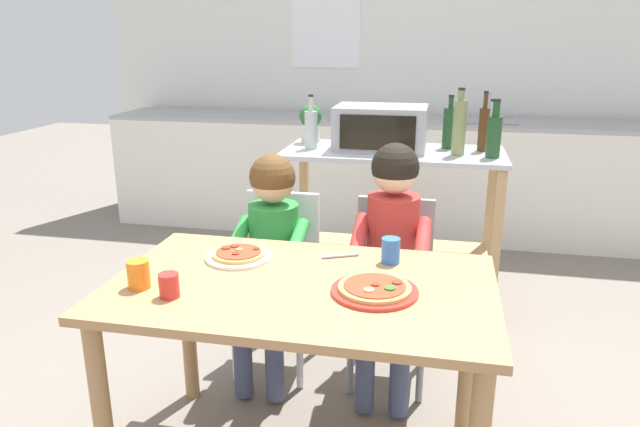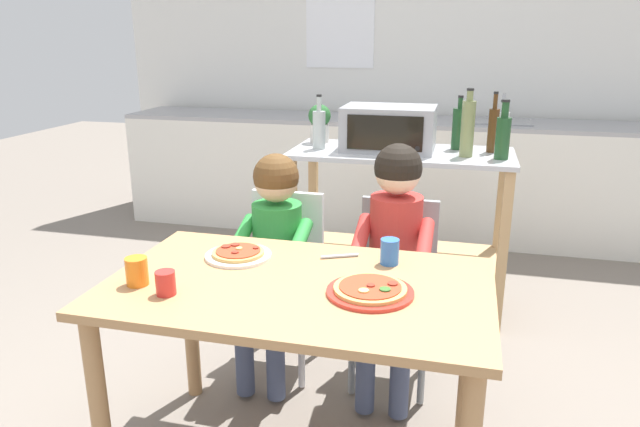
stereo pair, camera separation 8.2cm
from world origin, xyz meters
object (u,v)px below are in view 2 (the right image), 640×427
at_px(kitchen_island_cart, 399,205).
at_px(toaster_oven, 389,128).
at_px(bottle_slim_sauce, 493,129).
at_px(bottle_dark_olive_oil, 503,136).
at_px(bottle_tall_green_wine, 468,127).
at_px(child_in_green_shirt, 273,238).
at_px(dining_chair_right, 395,278).
at_px(bottle_squat_spirits, 319,129).
at_px(drinking_cup_orange, 137,271).
at_px(potted_herb_plant, 320,122).
at_px(dining_table, 298,312).
at_px(child_in_red_shirt, 394,241).
at_px(dining_chair_left, 282,268).
at_px(bottle_clear_vinegar, 459,128).
at_px(serving_spoon, 340,256).
at_px(bottle_brown_beer, 502,129).
at_px(pizza_plate_red_rimmed, 370,290).
at_px(pizza_plate_white, 238,254).
at_px(drinking_cup_blue, 390,252).
at_px(drinking_cup_red, 166,283).

relative_size(kitchen_island_cart, toaster_oven, 2.43).
bearing_deg(bottle_slim_sauce, bottle_dark_olive_oil, -76.10).
xyz_separation_m(bottle_tall_green_wine, child_in_green_shirt, (-0.79, -0.79, -0.40)).
xyz_separation_m(bottle_tall_green_wine, dining_chair_right, (-0.26, -0.67, -0.58)).
relative_size(bottle_squat_spirits, drinking_cup_orange, 3.17).
bearing_deg(potted_herb_plant, bottle_slim_sauce, -3.42).
xyz_separation_m(dining_table, child_in_red_shirt, (0.25, 0.58, 0.08)).
bearing_deg(dining_table, dining_chair_left, 112.04).
bearing_deg(potted_herb_plant, bottle_clear_vinegar, -0.98).
distance_m(dining_table, serving_spoon, 0.29).
height_order(bottle_dark_olive_oil, bottle_tall_green_wine, bottle_tall_green_wine).
relative_size(bottle_squat_spirits, child_in_red_shirt, 0.27).
xyz_separation_m(bottle_brown_beer, serving_spoon, (-0.61, -1.38, -0.28)).
bearing_deg(pizza_plate_red_rimmed, bottle_clear_vinegar, 82.18).
bearing_deg(drinking_cup_orange, bottle_slim_sauce, 55.20).
bearing_deg(bottle_brown_beer, bottle_dark_olive_oil, -91.64).
height_order(potted_herb_plant, drinking_cup_orange, potted_herb_plant).
relative_size(toaster_oven, drinking_cup_orange, 5.25).
xyz_separation_m(bottle_brown_beer, dining_table, (-0.69, -1.64, -0.40)).
height_order(child_in_red_shirt, pizza_plate_white, child_in_red_shirt).
xyz_separation_m(child_in_green_shirt, pizza_plate_white, (-0.00, -0.40, 0.08)).
bearing_deg(drinking_cup_orange, child_in_red_shirt, 43.63).
bearing_deg(bottle_squat_spirits, dining_chair_right, -52.69).
height_order(toaster_oven, pizza_plate_white, toaster_oven).
xyz_separation_m(bottle_tall_green_wine, serving_spoon, (-0.43, -1.10, -0.33)).
xyz_separation_m(bottle_tall_green_wine, dining_chair_left, (-0.79, -0.67, -0.58)).
height_order(bottle_brown_beer, drinking_cup_orange, bottle_brown_beer).
height_order(kitchen_island_cart, bottle_tall_green_wine, bottle_tall_green_wine).
xyz_separation_m(bottle_slim_sauce, dining_chair_right, (-0.40, -0.82, -0.56)).
relative_size(child_in_green_shirt, drinking_cup_orange, 10.81).
relative_size(bottle_tall_green_wine, drinking_cup_blue, 3.75).
distance_m(dining_chair_left, child_in_red_shirt, 0.58).
relative_size(bottle_slim_sauce, drinking_cup_orange, 3.43).
xyz_separation_m(pizza_plate_white, drinking_cup_red, (-0.10, -0.36, 0.03)).
bearing_deg(child_in_red_shirt, bottle_clear_vinegar, 77.46).
relative_size(dining_table, pizza_plate_red_rimmed, 4.56).
xyz_separation_m(drinking_cup_blue, serving_spoon, (-0.19, 0.01, -0.04)).
bearing_deg(pizza_plate_white, bottle_dark_olive_oil, 50.47).
distance_m(child_in_green_shirt, drinking_cup_blue, 0.65).
height_order(kitchen_island_cart, potted_herb_plant, potted_herb_plant).
xyz_separation_m(bottle_clear_vinegar, bottle_tall_green_wine, (0.05, -0.20, 0.03)).
relative_size(potted_herb_plant, serving_spoon, 1.58).
bearing_deg(child_in_green_shirt, drinking_cup_blue, -30.74).
relative_size(bottle_clear_vinegar, drinking_cup_blue, 3.15).
distance_m(dining_table, dining_chair_left, 0.75).
height_order(toaster_oven, serving_spoon, toaster_oven).
xyz_separation_m(bottle_squat_spirits, serving_spoon, (0.36, -1.12, -0.29)).
distance_m(kitchen_island_cart, dining_table, 1.43).
distance_m(pizza_plate_red_rimmed, serving_spoon, 0.33).
xyz_separation_m(dining_table, pizza_plate_white, (-0.28, 0.17, 0.12)).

